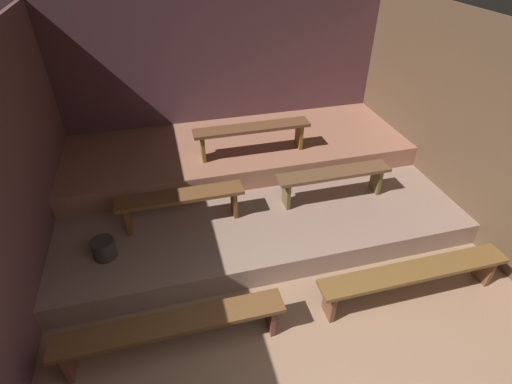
# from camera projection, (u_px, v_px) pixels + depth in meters

# --- Properties ---
(ground) EXTENTS (6.15, 5.93, 0.08)m
(ground) POSITION_uv_depth(u_px,v_px,m) (265.00, 241.00, 5.28)
(ground) COLOR #906C53
(wall_back) EXTENTS (6.15, 0.06, 2.69)m
(wall_back) POSITION_uv_depth(u_px,v_px,m) (225.00, 78.00, 6.51)
(wall_back) COLOR brown
(wall_back) RESTS_ON ground
(wall_left) EXTENTS (0.06, 5.93, 2.69)m
(wall_left) POSITION_uv_depth(u_px,v_px,m) (11.00, 187.00, 3.92)
(wall_left) COLOR brown
(wall_left) RESTS_ON ground
(wall_right) EXTENTS (0.06, 5.93, 2.69)m
(wall_right) POSITION_uv_depth(u_px,v_px,m) (467.00, 127.00, 5.03)
(wall_right) COLOR brown
(wall_right) RESTS_ON ground
(platform_lower) EXTENTS (5.35, 3.35, 0.31)m
(platform_lower) POSITION_uv_depth(u_px,v_px,m) (250.00, 192.00, 5.87)
(platform_lower) COLOR #8D6F60
(platform_lower) RESTS_ON ground
(platform_middle) EXTENTS (5.35, 1.82, 0.31)m
(platform_middle) POSITION_uv_depth(u_px,v_px,m) (238.00, 150.00, 6.29)
(platform_middle) COLOR #9B654E
(platform_middle) RESTS_ON platform_lower
(bench_floor_left) EXTENTS (2.22, 0.29, 0.44)m
(bench_floor_left) POSITION_uv_depth(u_px,v_px,m) (172.00, 327.00, 3.72)
(bench_floor_left) COLOR brown
(bench_floor_left) RESTS_ON ground
(bench_floor_right) EXTENTS (2.22, 0.29, 0.44)m
(bench_floor_right) POSITION_uv_depth(u_px,v_px,m) (414.00, 274.00, 4.26)
(bench_floor_right) COLOR brown
(bench_floor_right) RESTS_ON ground
(bench_lower_left) EXTENTS (1.59, 0.29, 0.44)m
(bench_lower_left) POSITION_uv_depth(u_px,v_px,m) (181.00, 200.00, 4.86)
(bench_lower_left) COLOR brown
(bench_lower_left) RESTS_ON platform_lower
(bench_lower_right) EXTENTS (1.59, 0.29, 0.44)m
(bench_lower_right) POSITION_uv_depth(u_px,v_px,m) (334.00, 177.00, 5.29)
(bench_lower_right) COLOR brown
(bench_lower_right) RESTS_ON platform_lower
(bench_middle_center) EXTENTS (1.73, 0.29, 0.44)m
(bench_middle_center) POSITION_uv_depth(u_px,v_px,m) (252.00, 132.00, 5.70)
(bench_middle_center) COLOR brown
(bench_middle_center) RESTS_ON platform_middle
(pail_lower) EXTENTS (0.27, 0.27, 0.24)m
(pail_lower) POSITION_uv_depth(u_px,v_px,m) (104.00, 249.00, 4.50)
(pail_lower) COLOR #332D28
(pail_lower) RESTS_ON platform_lower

